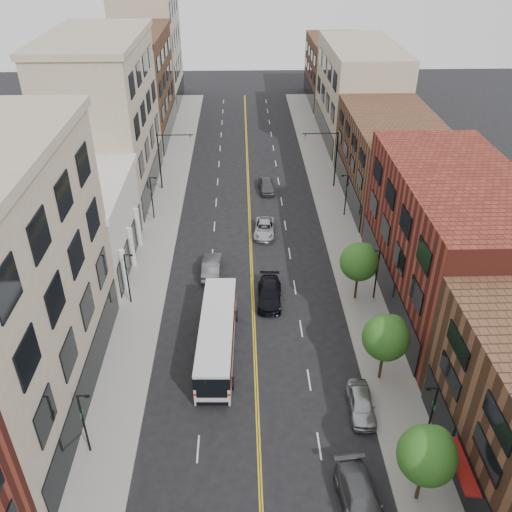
{
  "coord_description": "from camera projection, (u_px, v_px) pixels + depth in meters",
  "views": [
    {
      "loc": [
        -0.87,
        -15.37,
        29.72
      ],
      "look_at": [
        0.27,
        23.72,
        5.0
      ],
      "focal_mm": 38.0,
      "sensor_mm": 36.0,
      "label": 1
    }
  ],
  "objects": [
    {
      "name": "sidewalk_left",
      "position": [
        158.0,
        240.0,
        58.18
      ],
      "size": [
        4.0,
        110.0,
        0.15
      ],
      "primitive_type": "cube",
      "color": "gray",
      "rests_on": "ground"
    },
    {
      "name": "sidewalk_right",
      "position": [
        343.0,
        237.0,
        58.67
      ],
      "size": [
        4.0,
        110.0,
        0.15
      ],
      "primitive_type": "cube",
      "color": "gray",
      "rests_on": "ground"
    },
    {
      "name": "bldg_l_white",
      "position": [
        76.0,
        227.0,
        52.53
      ],
      "size": [
        10.0,
        14.0,
        8.0
      ],
      "primitive_type": "cube",
      "color": "silver",
      "rests_on": "ground"
    },
    {
      "name": "bldg_l_far_a",
      "position": [
        105.0,
        121.0,
        64.22
      ],
      "size": [
        10.0,
        20.0,
        18.0
      ],
      "primitive_type": "cube",
      "color": "tan",
      "rests_on": "ground"
    },
    {
      "name": "bldg_l_far_b",
      "position": [
        134.0,
        88.0,
        81.92
      ],
      "size": [
        10.0,
        20.0,
        15.0
      ],
      "primitive_type": "cube",
      "color": "brown",
      "rests_on": "ground"
    },
    {
      "name": "bldg_l_far_c",
      "position": [
        148.0,
        46.0,
        95.79
      ],
      "size": [
        10.0,
        16.0,
        20.0
      ],
      "primitive_type": "cube",
      "color": "tan",
      "rests_on": "ground"
    },
    {
      "name": "bldg_r_mid",
      "position": [
        451.0,
        241.0,
        46.38
      ],
      "size": [
        10.0,
        22.0,
        12.0
      ],
      "primitive_type": "cube",
      "color": "maroon",
      "rests_on": "ground"
    },
    {
      "name": "bldg_r_far_a",
      "position": [
        391.0,
        159.0,
        64.66
      ],
      "size": [
        10.0,
        20.0,
        10.0
      ],
      "primitive_type": "cube",
      "color": "brown",
      "rests_on": "ground"
    },
    {
      "name": "bldg_r_far_b",
      "position": [
        359.0,
        93.0,
        81.33
      ],
      "size": [
        10.0,
        22.0,
        14.0
      ],
      "primitive_type": "cube",
      "color": "tan",
      "rests_on": "ground"
    },
    {
      "name": "bldg_r_far_c",
      "position": [
        337.0,
        71.0,
        99.03
      ],
      "size": [
        10.0,
        18.0,
        11.0
      ],
      "primitive_type": "cube",
      "color": "brown",
      "rests_on": "ground"
    },
    {
      "name": "tree_r_1",
      "position": [
        428.0,
        453.0,
        30.36
      ],
      "size": [
        3.4,
        3.4,
        5.59
      ],
      "color": "black",
      "rests_on": "sidewalk_right"
    },
    {
      "name": "tree_r_2",
      "position": [
        387.0,
        336.0,
        38.81
      ],
      "size": [
        3.4,
        3.4,
        5.59
      ],
      "color": "black",
      "rests_on": "sidewalk_right"
    },
    {
      "name": "tree_r_3",
      "position": [
        360.0,
        261.0,
        47.26
      ],
      "size": [
        3.4,
        3.4,
        5.59
      ],
      "color": "black",
      "rests_on": "sidewalk_right"
    },
    {
      "name": "lamp_l_1",
      "position": [
        84.0,
        420.0,
        33.79
      ],
      "size": [
        0.81,
        0.55,
        5.05
      ],
      "color": "black",
      "rests_on": "sidewalk_left"
    },
    {
      "name": "lamp_l_2",
      "position": [
        128.0,
        276.0,
        47.31
      ],
      "size": [
        0.81,
        0.55,
        5.05
      ],
      "color": "black",
      "rests_on": "sidewalk_left"
    },
    {
      "name": "lamp_l_3",
      "position": [
        152.0,
        196.0,
        60.83
      ],
      "size": [
        0.81,
        0.55,
        5.05
      ],
      "color": "black",
      "rests_on": "sidewalk_left"
    },
    {
      "name": "lamp_r_1",
      "position": [
        431.0,
        413.0,
        34.34
      ],
      "size": [
        0.81,
        0.55,
        5.05
      ],
      "color": "black",
      "rests_on": "sidewalk_right"
    },
    {
      "name": "lamp_r_2",
      "position": [
        376.0,
        272.0,
        47.85
      ],
      "size": [
        0.81,
        0.55,
        5.05
      ],
      "color": "black",
      "rests_on": "sidewalk_right"
    },
    {
      "name": "lamp_r_3",
      "position": [
        346.0,
        193.0,
        61.37
      ],
      "size": [
        0.81,
        0.55,
        5.05
      ],
      "color": "black",
      "rests_on": "sidewalk_right"
    },
    {
      "name": "signal_mast_left",
      "position": [
        165.0,
        155.0,
        66.71
      ],
      "size": [
        4.49,
        0.18,
        7.2
      ],
      "color": "black",
      "rests_on": "sidewalk_left"
    },
    {
      "name": "signal_mast_right",
      "position": [
        331.0,
        153.0,
        67.22
      ],
      "size": [
        4.49,
        0.18,
        7.2
      ],
      "color": "black",
      "rests_on": "sidewalk_right"
    },
    {
      "name": "city_bus",
      "position": [
        217.0,
        334.0,
        42.53
      ],
      "size": [
        3.16,
        11.98,
        3.06
      ],
      "rotation": [
        0.0,
        0.0,
        -0.03
      ],
      "color": "silver",
      "rests_on": "ground"
    },
    {
      "name": "car_parked_mid",
      "position": [
        361.0,
        502.0,
        31.46
      ],
      "size": [
        2.83,
        5.81,
        1.63
      ],
      "primitive_type": "imported",
      "rotation": [
        0.0,
        0.0,
        0.1
      ],
      "color": "#4D4D52",
      "rests_on": "ground"
    },
    {
      "name": "car_parked_far",
      "position": [
        361.0,
        404.0,
        37.87
      ],
      "size": [
        1.91,
        4.4,
        1.48
      ],
      "primitive_type": "imported",
      "rotation": [
        0.0,
        0.0,
        -0.04
      ],
      "color": "#ADB1B6",
      "rests_on": "ground"
    },
    {
      "name": "car_lane_behind",
      "position": [
        212.0,
        266.0,
        52.55
      ],
      "size": [
        1.85,
        4.95,
        1.62
      ],
      "primitive_type": "imported",
      "rotation": [
        0.0,
        0.0,
        3.11
      ],
      "color": "#47474C",
      "rests_on": "ground"
    },
    {
      "name": "car_lane_a",
      "position": [
        269.0,
        294.0,
        48.8
      ],
      "size": [
        2.43,
        5.37,
        1.53
      ],
      "primitive_type": "imported",
      "rotation": [
        0.0,
        0.0,
        -0.06
      ],
      "color": "black",
      "rests_on": "ground"
    },
    {
      "name": "car_lane_b",
      "position": [
        264.0,
        228.0,
        59.13
      ],
      "size": [
        2.63,
        5.03,
        1.35
      ],
      "primitive_type": "imported",
      "rotation": [
        0.0,
        0.0,
        -0.08
      ],
      "color": "#B5B6BD",
      "rests_on": "ground"
    },
    {
      "name": "car_lane_c",
      "position": [
        267.0,
        185.0,
        68.32
      ],
      "size": [
        2.16,
        4.72,
        1.57
      ],
      "primitive_type": "imported",
      "rotation": [
        0.0,
        0.0,
        0.07
      ],
      "color": "#48474C",
      "rests_on": "ground"
    }
  ]
}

